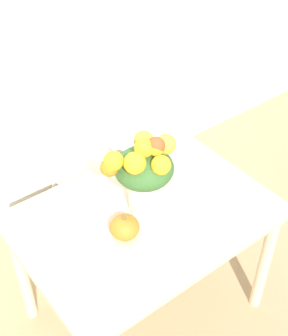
{
  "coord_description": "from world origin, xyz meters",
  "views": [
    {
      "loc": [
        -0.91,
        -1.18,
        2.24
      ],
      "look_at": [
        0.01,
        0.02,
        0.99
      ],
      "focal_mm": 50.0,
      "sensor_mm": 36.0,
      "label": 1
    }
  ],
  "objects": [
    {
      "name": "ground_plane",
      "position": [
        0.0,
        0.0,
        0.0
      ],
      "size": [
        12.0,
        12.0,
        0.0
      ],
      "primitive_type": "plane",
      "color": "tan"
    },
    {
      "name": "wall_back",
      "position": [
        0.0,
        1.07,
        1.35
      ],
      "size": [
        8.0,
        0.06,
        2.7
      ],
      "color": "silver",
      "rests_on": "ground_plane"
    },
    {
      "name": "dining_table",
      "position": [
        0.0,
        0.0,
        0.62
      ],
      "size": [
        1.13,
        0.81,
        0.74
      ],
      "color": "beige",
      "rests_on": "ground_plane"
    },
    {
      "name": "flower_vase",
      "position": [
        0.0,
        0.01,
        0.97
      ],
      "size": [
        0.34,
        0.26,
        0.41
      ],
      "color": "silver",
      "rests_on": "dining_table"
    },
    {
      "name": "pumpkin",
      "position": [
        -0.15,
        -0.05,
        0.79
      ],
      "size": [
        0.13,
        0.13,
        0.12
      ],
      "color": "orange",
      "rests_on": "dining_table"
    },
    {
      "name": "dining_chair_near_window",
      "position": [
        0.14,
        0.78,
        0.47
      ],
      "size": [
        0.43,
        0.43,
        0.9
      ],
      "rotation": [
        0.0,
        0.0,
        -0.02
      ],
      "color": "silver",
      "rests_on": "ground_plane"
    }
  ]
}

